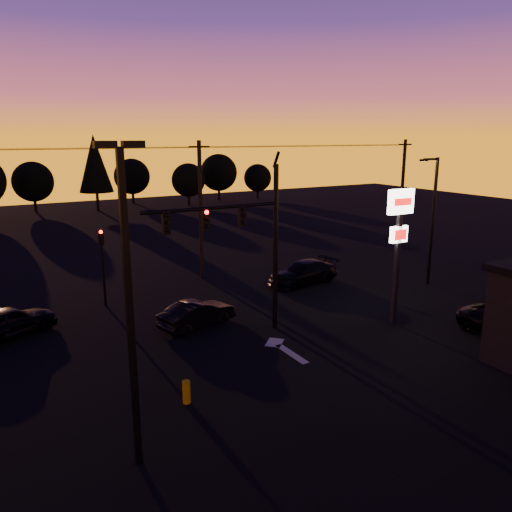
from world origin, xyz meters
The scene contains 21 objects.
ground centered at (0.00, 0.00, 0.00)m, with size 120.00×120.00×0.00m, color black.
lane_arrow centered at (0.50, 1.67, 0.01)m, with size 1.20×3.10×0.01m.
traffic_signal_mast centered at (-0.10, 3.99, 4.94)m, with size 6.79×0.52×8.58m.
secondary_signal centered at (-5.00, 11.49, 2.86)m, with size 0.30×0.31×4.35m.
parking_lot_light centered at (-7.50, -3.00, 5.27)m, with size 1.25×0.30×9.14m.
pylon_sign centered at (7.00, 1.50, 4.91)m, with size 1.50×0.28×6.80m.
streetlight centered at (13.91, 5.50, 4.42)m, with size 1.55×0.35×8.00m.
utility_pole_1 centered at (2.00, 14.00, 4.59)m, with size 1.40×0.26×9.00m.
utility_pole_2 centered at (20.00, 14.00, 4.59)m, with size 1.40×0.26×9.00m.
power_wires centered at (2.00, 14.00, 8.57)m, with size 36.00×1.22×0.07m.
bollard centered at (-5.03, -0.57, 0.42)m, with size 0.28×0.28×0.85m, color #D7AE00.
tree_3 centered at (-4.00, 52.00, 3.75)m, with size 4.95×4.95×6.22m.
tree_4 centered at (3.00, 49.00, 5.93)m, with size 4.18×4.18×9.50m.
tree_5 centered at (9.00, 54.00, 3.75)m, with size 4.95×4.95×6.22m.
tree_6 centered at (15.00, 48.00, 3.43)m, with size 4.54×4.54×5.71m.
tree_7 centered at (21.00, 51.00, 4.06)m, with size 5.36×5.36×6.74m.
tree_8 centered at (27.00, 50.00, 3.12)m, with size 4.12×4.12×5.19m.
car_left centered at (-9.99, 9.21, 0.74)m, with size 1.75×4.36×1.48m, color black.
car_mid centered at (-1.76, 6.05, 0.66)m, with size 1.39×4.00×1.32m, color black.
car_right centered at (7.10, 9.55, 0.72)m, with size 2.01×4.95×1.44m, color black.
suv_parked centered at (10.58, -2.47, 0.65)m, with size 2.14×4.65×1.29m, color black.
Camera 1 is at (-10.84, -15.72, 9.25)m, focal length 35.00 mm.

